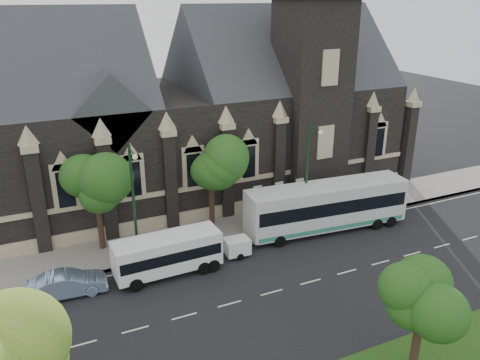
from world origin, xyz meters
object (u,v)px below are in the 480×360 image
tour_coach (327,206)px  sedan (68,284)px  tree_walk_left (97,178)px  banner_flag_center (277,197)px  street_lamp_near (308,171)px  banner_flag_left (256,201)px  banner_flag_right (298,193)px  street_lamp_mid (134,200)px  tree_walk_right (212,160)px  tree_park_east (423,296)px  box_trailer (237,246)px  shuttle_bus (168,253)px

tour_coach → sedan: 20.51m
tree_walk_left → banner_flag_center: 14.58m
street_lamp_near → sedan: size_ratio=1.84×
banner_flag_left → tour_coach: 5.82m
street_lamp_near → banner_flag_right: bearing=81.4°
banner_flag_left → tree_walk_left: bearing=172.0°
street_lamp_mid → sedan: size_ratio=1.84×
tree_walk_right → tree_walk_left: tree_walk_right is taller
street_lamp_near → street_lamp_mid: 14.00m
tour_coach → sedan: (-20.45, -0.87, -1.34)m
tree_walk_right → banner_flag_left: size_ratio=1.95×
tree_walk_left → banner_flag_right: bearing=-6.0°
tour_coach → banner_flag_center: bearing=142.6°
street_lamp_mid → tree_park_east: bearing=-58.2°
street_lamp_mid → sedan: street_lamp_mid is taller
tree_walk_left → banner_flag_right: 16.52m
tree_park_east → street_lamp_mid: (-10.18, 16.42, 0.49)m
tree_walk_right → tour_coach: size_ratio=0.57×
sedan → box_trailer: bearing=-86.2°
tree_walk_right → tree_walk_left: (-9.01, -0.01, -0.08)m
tree_park_east → banner_flag_right: 18.91m
street_lamp_mid → banner_flag_right: street_lamp_mid is taller
banner_flag_center → box_trailer: 6.71m
banner_flag_left → street_lamp_near: bearing=-27.2°
street_lamp_mid → sedan: (-5.07, -1.77, -4.30)m
banner_flag_left → shuttle_bus: 9.58m
tree_park_east → street_lamp_near: 16.86m
banner_flag_left → banner_flag_center: (2.00, 0.00, 0.00)m
banner_flag_center → street_lamp_near: bearing=-48.1°
street_lamp_near → shuttle_bus: street_lamp_near is taller
box_trailer → tour_coach: bearing=7.6°
tree_park_east → banner_flag_right: (4.11, 18.32, -2.24)m
tree_park_east → banner_flag_right: tree_park_east is taller
banner_flag_right → banner_flag_left: bearing=180.0°
tree_park_east → box_trailer: bearing=102.6°
tree_park_east → banner_flag_left: bearing=89.7°
street_lamp_near → sedan: street_lamp_near is taller
street_lamp_mid → banner_flag_left: 10.81m
street_lamp_mid → banner_flag_right: (14.29, 1.91, -2.73)m
tree_walk_right → shuttle_bus: size_ratio=1.05×
tree_walk_right → sedan: 14.32m
banner_flag_center → tour_coach: (3.10, -2.81, -0.24)m
box_trailer → sedan: sedan is taller
street_lamp_near → banner_flag_left: street_lamp_near is taller
tree_park_east → street_lamp_mid: bearing=121.8°
banner_flag_left → banner_flag_center: same height
banner_flag_left → banner_flag_right: same height
street_lamp_near → banner_flag_center: bearing=131.9°
street_lamp_near → street_lamp_mid: (-14.00, 0.00, 0.00)m
tree_walk_right → sedan: bearing=-156.3°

